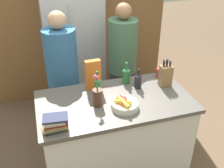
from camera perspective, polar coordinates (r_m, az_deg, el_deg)
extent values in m
plane|color=brown|center=(3.10, 0.56, -17.89)|extent=(14.00, 14.00, 0.00)
cube|color=silver|center=(2.78, 0.60, -11.79)|extent=(1.40, 0.75, 0.89)
cube|color=#56514C|center=(2.49, 0.66, -3.87)|extent=(1.46, 0.78, 0.04)
cube|color=brown|center=(3.94, -7.52, 15.30)|extent=(2.66, 0.12, 2.60)
cube|color=#B7B7BC|center=(3.68, -8.44, 8.69)|extent=(0.77, 0.60, 1.94)
cylinder|color=#B7B7BC|center=(3.35, -8.62, 8.21)|extent=(0.02, 0.02, 1.07)
cylinder|color=silver|center=(2.36, 2.85, -4.72)|extent=(0.25, 0.25, 0.05)
torus|color=silver|center=(2.35, 2.86, -4.20)|extent=(0.25, 0.25, 0.02)
sphere|color=red|center=(2.36, 2.46, -3.61)|extent=(0.08, 0.08, 0.08)
sphere|color=red|center=(2.35, 2.73, -3.90)|extent=(0.07, 0.07, 0.07)
sphere|color=#C64C23|center=(2.32, 2.56, -4.32)|extent=(0.08, 0.08, 0.08)
sphere|color=red|center=(2.39, 1.69, -3.16)|extent=(0.06, 0.06, 0.06)
cylinder|color=yellow|center=(2.33, 2.41, -3.88)|extent=(0.16, 0.10, 0.03)
cylinder|color=yellow|center=(2.30, 2.52, -3.96)|extent=(0.07, 0.18, 0.03)
cube|color=olive|center=(2.72, 11.58, 1.76)|extent=(0.11, 0.10, 0.22)
cylinder|color=black|center=(2.63, 11.17, 4.35)|extent=(0.01, 0.01, 0.09)
cylinder|color=black|center=(2.65, 11.31, 4.23)|extent=(0.01, 0.01, 0.06)
cylinder|color=black|center=(2.64, 11.79, 4.37)|extent=(0.01, 0.01, 0.09)
cylinder|color=black|center=(2.66, 11.97, 4.48)|extent=(0.01, 0.01, 0.08)
cylinder|color=black|center=(2.66, 12.46, 4.20)|extent=(0.01, 0.01, 0.07)
cylinder|color=black|center=(2.68, 12.61, 4.31)|extent=(0.01, 0.01, 0.06)
cylinder|color=#4C2D1E|center=(2.37, -3.16, -2.96)|extent=(0.09, 0.09, 0.16)
cylinder|color=#477538|center=(2.29, -3.17, 0.08)|extent=(0.01, 0.01, 0.13)
sphere|color=#C64C66|center=(2.26, -3.16, 1.47)|extent=(0.03, 0.03, 0.03)
cylinder|color=#477538|center=(2.30, -3.25, -0.07)|extent=(0.01, 0.01, 0.11)
sphere|color=#C64C66|center=(2.28, -3.28, 1.13)|extent=(0.03, 0.03, 0.03)
cylinder|color=#477538|center=(2.29, -3.48, 0.11)|extent=(0.01, 0.02, 0.14)
sphere|color=#C64C66|center=(2.25, -3.67, 1.56)|extent=(0.04, 0.04, 0.04)
cylinder|color=#477538|center=(2.29, -3.24, 0.02)|extent=(0.01, 0.01, 0.13)
sphere|color=#C64C66|center=(2.26, -3.27, 1.37)|extent=(0.03, 0.03, 0.03)
cube|color=orange|center=(2.59, -4.14, 2.01)|extent=(0.16, 0.07, 0.31)
cylinder|color=#99332D|center=(2.89, 10.45, 2.40)|extent=(0.08, 0.08, 0.10)
torus|color=#99332D|center=(2.93, 10.22, 2.88)|extent=(0.03, 0.07, 0.07)
cube|color=#232328|center=(2.19, -12.28, -9.29)|extent=(0.17, 0.15, 0.02)
cube|color=#99844C|center=(2.18, -12.36, -9.02)|extent=(0.20, 0.13, 0.02)
cube|color=#99844C|center=(2.16, -12.18, -8.58)|extent=(0.16, 0.14, 0.02)
cube|color=maroon|center=(2.15, -12.13, -8.09)|extent=(0.19, 0.13, 0.02)
cube|color=#B7A88E|center=(2.13, -12.48, -7.79)|extent=(0.17, 0.14, 0.02)
cube|color=#2D334C|center=(2.13, -12.27, -7.22)|extent=(0.21, 0.15, 0.02)
cylinder|color=#286633|center=(2.73, 3.06, 1.62)|extent=(0.08, 0.08, 0.14)
cone|color=#286633|center=(2.68, 3.11, 3.23)|extent=(0.08, 0.08, 0.03)
cylinder|color=#286633|center=(2.66, 3.13, 4.07)|extent=(0.03, 0.03, 0.06)
cylinder|color=black|center=(2.65, 5.67, 0.47)|extent=(0.07, 0.07, 0.13)
cone|color=black|center=(2.61, 5.75, 1.95)|extent=(0.07, 0.07, 0.03)
cylinder|color=black|center=(2.60, 5.80, 2.72)|extent=(0.03, 0.03, 0.05)
cylinder|color=#286633|center=(2.49, -3.11, -1.05)|extent=(0.06, 0.06, 0.17)
cone|color=#286633|center=(2.44, -3.18, 0.95)|extent=(0.06, 0.06, 0.03)
cylinder|color=#286633|center=(2.42, -3.21, 2.00)|extent=(0.02, 0.02, 0.07)
cube|color=#383842|center=(3.28, -9.80, -5.91)|extent=(0.33, 0.28, 0.78)
cylinder|color=#2D6093|center=(2.92, -11.03, 5.54)|extent=(0.36, 0.36, 0.65)
sphere|color=tan|center=(2.77, -11.90, 13.47)|extent=(0.19, 0.19, 0.19)
cube|color=#383842|center=(3.52, 2.09, -2.66)|extent=(0.27, 0.18, 0.78)
cylinder|color=#42664C|center=(3.19, 2.33, 8.21)|extent=(0.35, 0.35, 0.65)
sphere|color=#996B4C|center=(3.05, 2.50, 15.55)|extent=(0.19, 0.19, 0.19)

